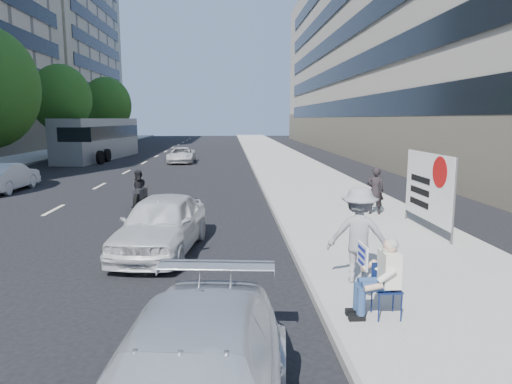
{
  "coord_description": "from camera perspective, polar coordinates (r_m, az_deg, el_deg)",
  "views": [
    {
      "loc": [
        -0.09,
        -8.72,
        3.31
      ],
      "look_at": [
        0.62,
        3.25,
        1.37
      ],
      "focal_mm": 32.0,
      "sensor_mm": 36.0,
      "label": 1
    }
  ],
  "objects": [
    {
      "name": "far_bldg_north",
      "position": [
        77.53,
        -27.2,
        16.14
      ],
      "size": [
        22.0,
        28.0,
        28.0
      ],
      "primitive_type": "cube",
      "color": "#C3AE92",
      "rests_on": "ground"
    },
    {
      "name": "white_sedan_near",
      "position": [
        11.59,
        -11.76,
        -3.9
      ],
      "size": [
        2.26,
        4.44,
        1.45
      ],
      "primitive_type": "imported",
      "rotation": [
        0.0,
        0.0,
        -0.13
      ],
      "color": "silver",
      "rests_on": "ground"
    },
    {
      "name": "ground",
      "position": [
        9.33,
        -2.68,
        -11.6
      ],
      "size": [
        160.0,
        160.0,
        0.0
      ],
      "primitive_type": "plane",
      "color": "black",
      "rests_on": "ground"
    },
    {
      "name": "tree_far_e",
      "position": [
        54.47,
        -18.16,
        10.29
      ],
      "size": [
        5.4,
        5.4,
        7.89
      ],
      "color": "#382616",
      "rests_on": "ground"
    },
    {
      "name": "white_sedan_far",
      "position": [
        34.81,
        -9.3,
        4.56
      ],
      "size": [
        1.9,
        4.11,
        1.14
      ],
      "primitive_type": "imported",
      "rotation": [
        0.0,
        0.0,
        -0.0
      ],
      "color": "silver",
      "rests_on": "ground"
    },
    {
      "name": "jogger",
      "position": [
        9.06,
        12.72,
        -5.24
      ],
      "size": [
        1.35,
        1.0,
        1.87
      ],
      "primitive_type": "imported",
      "rotation": [
        0.0,
        0.0,
        2.87
      ],
      "color": "gray",
      "rests_on": "near_sidewalk"
    },
    {
      "name": "bus",
      "position": [
        39.69,
        -19.02,
        6.28
      ],
      "size": [
        3.99,
        12.3,
        3.3
      ],
      "rotation": [
        0.0,
        0.0,
        -0.12
      ],
      "color": "gray",
      "rests_on": "ground"
    },
    {
      "name": "near_sidewalk",
      "position": [
        29.19,
        4.69,
        2.8
      ],
      "size": [
        5.0,
        120.0,
        0.15
      ],
      "primitive_type": "cube",
      "color": "gray",
      "rests_on": "ground"
    },
    {
      "name": "white_sedan_mid",
      "position": [
        23.85,
        -28.71,
        1.67
      ],
      "size": [
        1.46,
        4.01,
        1.31
      ],
      "primitive_type": "imported",
      "rotation": [
        0.0,
        0.0,
        3.12
      ],
      "color": "silver",
      "rests_on": "ground"
    },
    {
      "name": "motorcycle",
      "position": [
        17.47,
        -14.31,
        0.1
      ],
      "size": [
        0.72,
        2.05,
        1.42
      ],
      "rotation": [
        0.0,
        0.0,
        -0.06
      ],
      "color": "black",
      "rests_on": "ground"
    },
    {
      "name": "pedestrian_woman",
      "position": [
        15.64,
        14.67,
        0.17
      ],
      "size": [
        0.65,
        0.51,
        1.58
      ],
      "primitive_type": "imported",
      "rotation": [
        0.0,
        0.0,
        2.9
      ],
      "color": "black",
      "rests_on": "near_sidewalk"
    },
    {
      "name": "seated_protester",
      "position": [
        7.62,
        15.26,
        -9.78
      ],
      "size": [
        0.83,
        1.12,
        1.31
      ],
      "color": "#111F4E",
      "rests_on": "near_sidewalk"
    },
    {
      "name": "protest_banner",
      "position": [
        13.74,
        20.73,
        0.61
      ],
      "size": [
        0.08,
        3.06,
        2.2
      ],
      "color": "#4C4C4C",
      "rests_on": "near_sidewalk"
    },
    {
      "name": "near_building",
      "position": [
        44.67,
        20.09,
        17.27
      ],
      "size": [
        14.0,
        70.0,
        20.0
      ],
      "primitive_type": "cube",
      "color": "#A4998D",
      "rests_on": "ground"
    },
    {
      "name": "tree_far_d",
      "position": [
        41.07,
        -23.16,
        10.67
      ],
      "size": [
        4.8,
        4.8,
        7.65
      ],
      "color": "#382616",
      "rests_on": "ground"
    }
  ]
}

